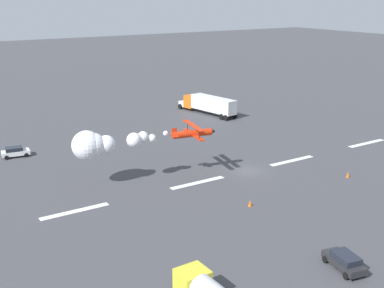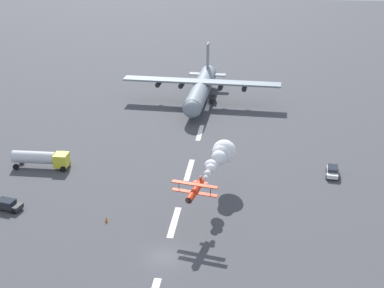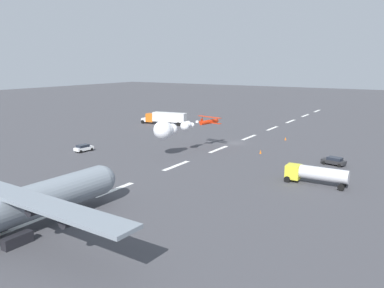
# 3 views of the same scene
# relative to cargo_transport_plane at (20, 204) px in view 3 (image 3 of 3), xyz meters

# --- Properties ---
(ground_plane) EXTENTS (440.00, 440.00, 0.00)m
(ground_plane) POSITION_rel_cargo_transport_plane_xyz_m (-58.06, -1.77, -3.37)
(ground_plane) COLOR #424247
(ground_plane) RESTS_ON ground
(runway_stripe_0) EXTENTS (8.00, 0.90, 0.01)m
(runway_stripe_0) POSITION_rel_cargo_transport_plane_xyz_m (-132.40, -1.77, -3.36)
(runway_stripe_0) COLOR white
(runway_stripe_0) RESTS_ON ground
(runway_stripe_1) EXTENTS (8.00, 0.90, 0.01)m
(runway_stripe_1) POSITION_rel_cargo_transport_plane_xyz_m (-115.88, -1.77, -3.36)
(runway_stripe_1) COLOR white
(runway_stripe_1) RESTS_ON ground
(runway_stripe_2) EXTENTS (8.00, 0.90, 0.01)m
(runway_stripe_2) POSITION_rel_cargo_transport_plane_xyz_m (-99.36, -1.77, -3.36)
(runway_stripe_2) COLOR white
(runway_stripe_2) RESTS_ON ground
(runway_stripe_3) EXTENTS (8.00, 0.90, 0.01)m
(runway_stripe_3) POSITION_rel_cargo_transport_plane_xyz_m (-82.84, -1.77, -3.36)
(runway_stripe_3) COLOR white
(runway_stripe_3) RESTS_ON ground
(runway_stripe_4) EXTENTS (8.00, 0.90, 0.01)m
(runway_stripe_4) POSITION_rel_cargo_transport_plane_xyz_m (-66.32, -1.77, -3.36)
(runway_stripe_4) COLOR white
(runway_stripe_4) RESTS_ON ground
(runway_stripe_5) EXTENTS (8.00, 0.90, 0.01)m
(runway_stripe_5) POSITION_rel_cargo_transport_plane_xyz_m (-49.80, -1.77, -3.36)
(runway_stripe_5) COLOR white
(runway_stripe_5) RESTS_ON ground
(runway_stripe_6) EXTENTS (8.00, 0.90, 0.01)m
(runway_stripe_6) POSITION_rel_cargo_transport_plane_xyz_m (-33.28, -1.77, -3.36)
(runway_stripe_6) COLOR white
(runway_stripe_6) RESTS_ON ground
(runway_stripe_7) EXTENTS (8.00, 0.90, 0.01)m
(runway_stripe_7) POSITION_rel_cargo_transport_plane_xyz_m (-16.76, -1.77, -3.36)
(runway_stripe_7) COLOR white
(runway_stripe_7) RESTS_ON ground
(runway_stripe_8) EXTENTS (8.00, 0.90, 0.01)m
(runway_stripe_8) POSITION_rel_cargo_transport_plane_xyz_m (-0.24, -1.77, -3.36)
(runway_stripe_8) COLOR white
(runway_stripe_8) RESTS_ON ground
(cargo_transport_plane) EXTENTS (28.27, 35.51, 11.18)m
(cargo_transport_plane) POSITION_rel_cargo_transport_plane_xyz_m (0.00, 0.00, 0.00)
(cargo_transport_plane) COLOR gray
(cargo_transport_plane) RESTS_ON ground
(stunt_biplane_red) EXTENTS (18.86, 8.01, 3.73)m
(stunt_biplane_red) POSITION_rel_cargo_transport_plane_xyz_m (-39.25, -7.30, 2.23)
(stunt_biplane_red) COLOR red
(semi_truck_orange) EXTENTS (5.24, 14.89, 3.70)m
(semi_truck_orange) POSITION_rel_cargo_transport_plane_xyz_m (-72.48, -32.66, -1.24)
(semi_truck_orange) COLOR silver
(semi_truck_orange) RESTS_ON ground
(fuel_tanker_truck) EXTENTS (2.90, 9.56, 2.90)m
(fuel_tanker_truck) POSITION_rel_cargo_transport_plane_xyz_m (-35.49, 23.14, -1.62)
(fuel_tanker_truck) COLOR yellow
(fuel_tanker_truck) RESTS_ON ground
(followme_car_yellow) EXTENTS (4.19, 2.42, 1.52)m
(followme_car_yellow) POSITION_rel_cargo_transport_plane_xyz_m (-32.49, -25.41, -2.56)
(followme_car_yellow) COLOR white
(followme_car_yellow) RESTS_ON ground
(airport_staff_sedan) EXTENTS (2.69, 4.53, 1.52)m
(airport_staff_sedan) POSITION_rel_cargo_transport_plane_xyz_m (-49.33, 22.92, -2.56)
(airport_staff_sedan) COLOR #262628
(airport_staff_sedan) RESTS_ON ground
(traffic_cone_near) EXTENTS (0.44, 0.44, 0.75)m
(traffic_cone_near) POSITION_rel_cargo_transport_plane_xyz_m (-67.85, 7.32, -2.99)
(traffic_cone_near) COLOR orange
(traffic_cone_near) RESTS_ON ground
(traffic_cone_far) EXTENTS (0.44, 0.44, 0.75)m
(traffic_cone_far) POSITION_rel_cargo_transport_plane_xyz_m (-50.87, 7.70, -2.99)
(traffic_cone_far) COLOR orange
(traffic_cone_far) RESTS_ON ground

